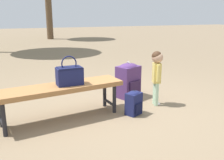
{
  "coord_description": "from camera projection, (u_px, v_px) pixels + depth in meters",
  "views": [
    {
      "loc": [
        -1.18,
        -3.11,
        1.34
      ],
      "look_at": [
        -0.03,
        0.0,
        0.45
      ],
      "focal_mm": 40.92,
      "sensor_mm": 36.0,
      "label": 1
    }
  ],
  "objects": [
    {
      "name": "ground_plane",
      "position": [
        114.0,
        111.0,
        3.56
      ],
      "size": [
        40.0,
        40.0,
        0.0
      ],
      "primitive_type": "plane",
      "color": "#7F6B51",
      "rests_on": "ground"
    },
    {
      "name": "handbag",
      "position": [
        70.0,
        75.0,
        3.18
      ],
      "size": [
        0.33,
        0.2,
        0.37
      ],
      "color": "#191E4C",
      "rests_on": "park_bench"
    },
    {
      "name": "backpack_large",
      "position": [
        128.0,
        80.0,
        4.07
      ],
      "size": [
        0.42,
        0.39,
        0.59
      ],
      "color": "#4C2D66",
      "rests_on": "ground"
    },
    {
      "name": "backpack_small",
      "position": [
        134.0,
        102.0,
        3.4
      ],
      "size": [
        0.25,
        0.23,
        0.35
      ],
      "color": "#191E4C",
      "rests_on": "ground"
    },
    {
      "name": "child_standing",
      "position": [
        157.0,
        70.0,
        3.67
      ],
      "size": [
        0.16,
        0.21,
        0.8
      ],
      "color": "#B2D8B2",
      "rests_on": "ground"
    },
    {
      "name": "park_bench",
      "position": [
        60.0,
        90.0,
        3.19
      ],
      "size": [
        1.64,
        0.66,
        0.45
      ],
      "color": "#9E6B3D",
      "rests_on": "ground"
    }
  ]
}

